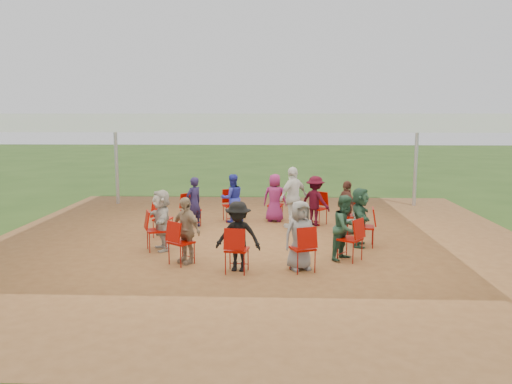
{
  "coord_description": "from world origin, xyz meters",
  "views": [
    {
      "loc": [
        0.34,
        -11.59,
        2.97
      ],
      "look_at": [
        -0.11,
        0.3,
        1.15
      ],
      "focal_mm": 35.0,
      "sensor_mm": 36.0,
      "label": 1
    }
  ],
  "objects_px": {
    "person_seated_1": "(347,207)",
    "person_seated_8": "(238,236)",
    "person_seated_9": "(300,235)",
    "chair_3": "(275,205)",
    "chair_7": "(156,231)",
    "chair_1": "(351,216)",
    "chair_5": "(191,210)",
    "person_seated_5": "(194,202)",
    "chair_9": "(237,250)",
    "person_seated_4": "(232,198)",
    "chair_0": "(365,227)",
    "chair_11": "(350,240)",
    "person_seated_0": "(360,217)",
    "chair_8": "(181,243)",
    "laptop": "(353,219)",
    "person_seated_10": "(345,228)",
    "person_seated_2": "(315,201)",
    "cable_coil": "(306,242)",
    "person_seated_6": "(162,220)",
    "person_seated_3": "(275,198)",
    "standing_person": "(293,197)",
    "person_seated_7": "(186,230)",
    "chair_4": "(231,206)",
    "chair_6": "(163,219)",
    "chair_2": "(318,209)"
  },
  "relations": [
    {
      "from": "person_seated_1",
      "to": "person_seated_8",
      "type": "relative_size",
      "value": 1.0
    },
    {
      "from": "person_seated_9",
      "to": "chair_3",
      "type": "bearing_deg",
      "value": 74.61
    },
    {
      "from": "chair_7",
      "to": "chair_1",
      "type": "bearing_deg",
      "value": 90.0
    },
    {
      "from": "chair_1",
      "to": "chair_5",
      "type": "xyz_separation_m",
      "value": [
        -4.18,
        0.64,
        0.0
      ]
    },
    {
      "from": "person_seated_5",
      "to": "chair_9",
      "type": "bearing_deg",
      "value": 59.17
    },
    {
      "from": "person_seated_4",
      "to": "chair_0",
      "type": "bearing_deg",
      "value": 120.83
    },
    {
      "from": "chair_11",
      "to": "person_seated_0",
      "type": "xyz_separation_m",
      "value": [
        0.39,
        1.17,
        0.23
      ]
    },
    {
      "from": "chair_8",
      "to": "person_seated_5",
      "type": "relative_size",
      "value": 0.66
    },
    {
      "from": "person_seated_0",
      "to": "person_seated_4",
      "type": "relative_size",
      "value": 1.0
    },
    {
      "from": "chair_0",
      "to": "laptop",
      "type": "bearing_deg",
      "value": 90.0
    },
    {
      "from": "chair_5",
      "to": "person_seated_0",
      "type": "distance_m",
      "value": 4.6
    },
    {
      "from": "chair_5",
      "to": "person_seated_10",
      "type": "xyz_separation_m",
      "value": [
        3.71,
        -2.97,
        0.23
      ]
    },
    {
      "from": "chair_9",
      "to": "person_seated_0",
      "type": "distance_m",
      "value": 3.37
    },
    {
      "from": "person_seated_5",
      "to": "chair_11",
      "type": "bearing_deg",
      "value": 90.0
    },
    {
      "from": "chair_9",
      "to": "person_seated_2",
      "type": "height_order",
      "value": "person_seated_2"
    },
    {
      "from": "person_seated_10",
      "to": "cable_coil",
      "type": "xyz_separation_m",
      "value": [
        -0.71,
        1.39,
        -0.66
      ]
    },
    {
      "from": "person_seated_2",
      "to": "person_seated_6",
      "type": "height_order",
      "value": "same"
    },
    {
      "from": "laptop",
      "to": "person_seated_4",
      "type": "bearing_deg",
      "value": 58.82
    },
    {
      "from": "chair_7",
      "to": "person_seated_9",
      "type": "distance_m",
      "value": 3.37
    },
    {
      "from": "person_seated_9",
      "to": "person_seated_10",
      "type": "bearing_deg",
      "value": 15.0
    },
    {
      "from": "chair_3",
      "to": "chair_7",
      "type": "height_order",
      "value": "same"
    },
    {
      "from": "person_seated_3",
      "to": "person_seated_10",
      "type": "bearing_deg",
      "value": 120.0
    },
    {
      "from": "standing_person",
      "to": "chair_1",
      "type": "bearing_deg",
      "value": 112.73
    },
    {
      "from": "chair_9",
      "to": "person_seated_3",
      "type": "height_order",
      "value": "person_seated_3"
    },
    {
      "from": "chair_11",
      "to": "cable_coil",
      "type": "height_order",
      "value": "chair_11"
    },
    {
      "from": "person_seated_3",
      "to": "person_seated_10",
      "type": "distance_m",
      "value": 4.02
    },
    {
      "from": "chair_3",
      "to": "standing_person",
      "type": "xyz_separation_m",
      "value": [
        0.47,
        -0.89,
        0.37
      ]
    },
    {
      "from": "person_seated_7",
      "to": "laptop",
      "type": "distance_m",
      "value": 3.88
    },
    {
      "from": "chair_4",
      "to": "chair_1",
      "type": "bearing_deg",
      "value": 135.0
    },
    {
      "from": "chair_4",
      "to": "person_seated_6",
      "type": "height_order",
      "value": "person_seated_6"
    },
    {
      "from": "chair_5",
      "to": "person_seated_3",
      "type": "xyz_separation_m",
      "value": [
        2.25,
        0.77,
        0.23
      ]
    },
    {
      "from": "chair_6",
      "to": "chair_9",
      "type": "bearing_deg",
      "value": 45.0
    },
    {
      "from": "person_seated_7",
      "to": "laptop",
      "type": "xyz_separation_m",
      "value": [
        3.58,
        1.48,
        -0.04
      ]
    },
    {
      "from": "chair_0",
      "to": "chair_6",
      "type": "bearing_deg",
      "value": 90.0
    },
    {
      "from": "chair_3",
      "to": "chair_9",
      "type": "bearing_deg",
      "value": 90.0
    },
    {
      "from": "chair_2",
      "to": "chair_3",
      "type": "relative_size",
      "value": 1.0
    },
    {
      "from": "chair_7",
      "to": "chair_8",
      "type": "height_order",
      "value": "same"
    },
    {
      "from": "chair_0",
      "to": "person_seated_4",
      "type": "distance_m",
      "value": 4.13
    },
    {
      "from": "chair_3",
      "to": "chair_9",
      "type": "xyz_separation_m",
      "value": [
        -0.74,
        -4.82,
        0.0
      ]
    },
    {
      "from": "person_seated_6",
      "to": "standing_person",
      "type": "height_order",
      "value": "standing_person"
    },
    {
      "from": "chair_2",
      "to": "chair_7",
      "type": "relative_size",
      "value": 1.0
    },
    {
      "from": "person_seated_6",
      "to": "person_seated_8",
      "type": "bearing_deg",
      "value": 30.0
    },
    {
      "from": "person_seated_3",
      "to": "chair_3",
      "type": "bearing_deg",
      "value": -90.0
    },
    {
      "from": "chair_9",
      "to": "person_seated_7",
      "type": "height_order",
      "value": "person_seated_7"
    },
    {
      "from": "chair_0",
      "to": "person_seated_10",
      "type": "height_order",
      "value": "person_seated_10"
    },
    {
      "from": "chair_0",
      "to": "person_seated_6",
      "type": "bearing_deg",
      "value": 104.61
    },
    {
      "from": "chair_0",
      "to": "person_seated_9",
      "type": "distance_m",
      "value": 2.39
    },
    {
      "from": "chair_1",
      "to": "person_seated_4",
      "type": "bearing_deg",
      "value": 46.44
    },
    {
      "from": "chair_3",
      "to": "chair_5",
      "type": "distance_m",
      "value": 2.44
    },
    {
      "from": "chair_5",
      "to": "chair_9",
      "type": "relative_size",
      "value": 1.0
    }
  ]
}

